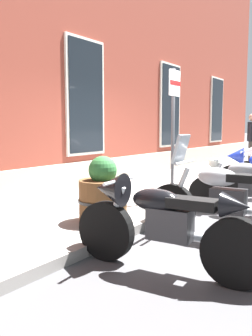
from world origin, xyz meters
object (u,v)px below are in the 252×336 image
object	(u,v)px
motorcycle_grey_naked	(248,187)
barrel_planter	(103,195)
parking_sign	(173,116)
pedestrian_dark_jacket	(252,137)
motorcycle_black_sport	(158,219)
motorcycle_silver_touring	(233,198)

from	to	relation	value
motorcycle_grey_naked	barrel_planter	distance (m)	2.49
parking_sign	pedestrian_dark_jacket	bearing A→B (deg)	3.45
motorcycle_black_sport	barrel_planter	size ratio (longest dim) A/B	2.23
motorcycle_black_sport	motorcycle_silver_touring	bearing A→B (deg)	-12.08
pedestrian_dark_jacket	motorcycle_silver_touring	bearing A→B (deg)	-165.89
barrel_planter	motorcycle_black_sport	bearing A→B (deg)	-121.06
motorcycle_silver_touring	motorcycle_grey_naked	world-z (taller)	motorcycle_silver_touring
motorcycle_black_sport	barrel_planter	distance (m)	1.60
motorcycle_black_sport	motorcycle_silver_touring	xyz separation A→B (m)	(1.39, -0.30, 0.03)
motorcycle_grey_naked	parking_sign	world-z (taller)	parking_sign
parking_sign	barrel_planter	xyz separation A→B (m)	(-1.78, 0.17, -1.14)
motorcycle_grey_naked	pedestrian_dark_jacket	bearing A→B (deg)	15.40
motorcycle_black_sport	parking_sign	distance (m)	3.07
motorcycle_black_sport	parking_sign	size ratio (longest dim) A/B	0.89
motorcycle_grey_naked	parking_sign	distance (m)	1.75
motorcycle_black_sport	motorcycle_grey_naked	world-z (taller)	motorcycle_black_sport
pedestrian_dark_jacket	parking_sign	bearing A→B (deg)	-176.55
motorcycle_black_sport	parking_sign	bearing A→B (deg)	24.65
motorcycle_silver_touring	barrel_planter	xyz separation A→B (m)	(-0.57, 1.67, -0.06)
motorcycle_black_sport	motorcycle_grey_naked	size ratio (longest dim) A/B	1.03
motorcycle_silver_touring	pedestrian_dark_jacket	world-z (taller)	pedestrian_dark_jacket
parking_sign	barrel_planter	distance (m)	2.12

